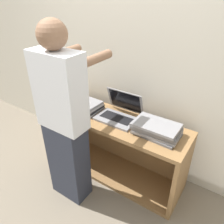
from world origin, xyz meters
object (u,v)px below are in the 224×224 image
object	(u,v)px
laptop_open	(119,113)
laptop_stack_right	(157,129)
person	(64,123)
laptop_stack_left	(83,105)

from	to	relation	value
laptop_open	laptop_stack_right	size ratio (longest dim) A/B	0.95
laptop_open	person	xyz separation A→B (m)	(-0.22, -0.50, 0.08)
laptop_stack_right	laptop_open	bearing A→B (deg)	172.25
laptop_stack_left	laptop_stack_right	xyz separation A→B (m)	(0.82, -0.00, 0.01)
laptop_stack_right	person	world-z (taller)	person
laptop_open	laptop_stack_left	xyz separation A→B (m)	(-0.41, -0.05, -0.01)
laptop_stack_left	laptop_open	bearing A→B (deg)	7.49
person	laptop_stack_right	bearing A→B (deg)	35.11
laptop_open	laptop_stack_left	distance (m)	0.41
laptop_stack_left	person	xyz separation A→B (m)	(0.19, -0.44, 0.09)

